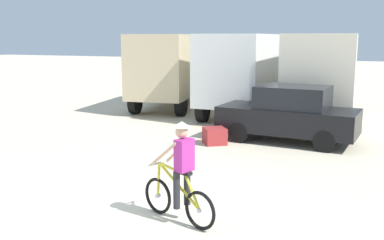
{
  "coord_description": "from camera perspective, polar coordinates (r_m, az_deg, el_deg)",
  "views": [
    {
      "loc": [
        4.8,
        -6.67,
        3.22
      ],
      "look_at": [
        0.47,
        4.02,
        1.1
      ],
      "focal_mm": 42.12,
      "sensor_mm": 36.0,
      "label": 1
    }
  ],
  "objects": [
    {
      "name": "box_truck_tan_camper",
      "position": [
        20.97,
        -2.39,
        6.73
      ],
      "size": [
        3.18,
        6.99,
        3.35
      ],
      "color": "#CCB78E",
      "rests_on": "ground"
    },
    {
      "name": "cyclist_orange_shirt",
      "position": [
        7.89,
        -1.5,
        -7.11
      ],
      "size": [
        1.63,
        0.76,
        1.82
      ],
      "color": "black",
      "rests_on": "ground"
    },
    {
      "name": "box_truck_cream_rv",
      "position": [
        18.3,
        16.24,
        5.79
      ],
      "size": [
        2.58,
        6.82,
        3.35
      ],
      "color": "beige",
      "rests_on": "ground"
    },
    {
      "name": "sedan_parked",
      "position": [
        14.26,
        12.17,
        0.74
      ],
      "size": [
        4.34,
        2.14,
        1.76
      ],
      "color": "black",
      "rests_on": "ground"
    },
    {
      "name": "box_truck_white_box",
      "position": [
        19.04,
        6.56,
        6.3
      ],
      "size": [
        2.56,
        6.81,
        3.35
      ],
      "color": "white",
      "rests_on": "ground"
    },
    {
      "name": "supply_crate",
      "position": [
        13.79,
        2.88,
        -2.03
      ],
      "size": [
        0.89,
        0.89,
        0.5
      ],
      "primitive_type": "cube",
      "rotation": [
        0.0,
        0.0,
        0.62
      ],
      "color": "#9E2D2D",
      "rests_on": "ground"
    },
    {
      "name": "ground_plane",
      "position": [
        8.82,
        -12.98,
        -11.27
      ],
      "size": [
        120.0,
        120.0,
        0.0
      ],
      "primitive_type": "plane",
      "color": "beige"
    }
  ]
}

